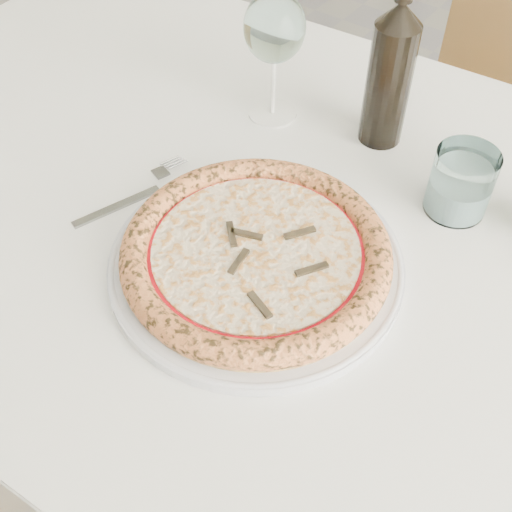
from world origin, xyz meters
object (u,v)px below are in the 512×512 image
object	(u,v)px
chair_far	(508,92)
tumbler	(460,186)
pizza	(256,252)
wine_glass	(274,30)
wine_bottle	(390,73)
plate	(256,262)
dining_table	(299,262)

from	to	relation	value
chair_far	tumbler	size ratio (longest dim) A/B	10.37
pizza	wine_glass	world-z (taller)	wine_glass
pizza	tumbler	size ratio (longest dim) A/B	3.59
chair_far	pizza	bearing A→B (deg)	-91.59
chair_far	wine_bottle	size ratio (longest dim) A/B	3.67
chair_far	plate	bearing A→B (deg)	-91.59
chair_far	tumbler	xyz separation A→B (m)	(0.12, -0.66, 0.26)
wine_glass	wine_bottle	bearing A→B (deg)	16.82
wine_glass	wine_bottle	xyz separation A→B (m)	(0.16, 0.05, -0.03)
pizza	tumbler	bearing A→B (deg)	58.37
plate	tumbler	distance (m)	0.28
dining_table	wine_bottle	bearing A→B (deg)	91.72
plate	wine_glass	world-z (taller)	wine_glass
chair_far	wine_glass	bearing A→B (deg)	-106.77
dining_table	wine_glass	size ratio (longest dim) A/B	8.27
wine_glass	tumbler	distance (m)	0.33
dining_table	tumbler	size ratio (longest dim) A/B	17.79
dining_table	wine_bottle	world-z (taller)	wine_bottle
dining_table	wine_bottle	distance (m)	0.28
plate	tumbler	size ratio (longest dim) A/B	3.95
plate	wine_glass	size ratio (longest dim) A/B	1.84
wine_bottle	pizza	bearing A→B (deg)	-88.83
tumbler	wine_bottle	xyz separation A→B (m)	(-0.15, 0.07, 0.07)
dining_table	chair_far	xyz separation A→B (m)	(0.02, 0.79, -0.14)
plate	wine_bottle	bearing A→B (deg)	91.17
chair_far	pizza	distance (m)	0.93
pizza	tumbler	world-z (taller)	tumbler
dining_table	tumbler	distance (m)	0.24
wine_glass	plate	bearing A→B (deg)	-57.86
dining_table	chair_far	distance (m)	0.81
plate	wine_bottle	xyz separation A→B (m)	(-0.01, 0.31, 0.10)
chair_far	plate	size ratio (longest dim) A/B	2.62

